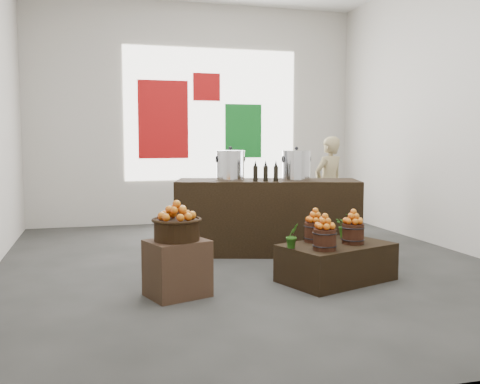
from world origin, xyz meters
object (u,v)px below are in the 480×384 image
object	(u,v)px
display_table	(336,262)
shopper	(329,185)
stock_pot_center	(296,166)
crate	(177,268)
stock_pot_left	(230,166)
counter	(267,217)
wicker_basket	(177,230)

from	to	relation	value
display_table	shopper	distance (m)	3.06
display_table	stock_pot_center	world-z (taller)	stock_pot_center
crate	stock_pot_center	distance (m)	2.61
stock_pot_left	stock_pot_center	xyz separation A→B (m)	(0.85, -0.24, 0.00)
crate	counter	world-z (taller)	counter
crate	display_table	world-z (taller)	crate
stock_pot_left	shopper	bearing A→B (deg)	28.66
crate	stock_pot_center	size ratio (longest dim) A/B	1.48
crate	wicker_basket	bearing A→B (deg)	0.00
crate	stock_pot_left	xyz separation A→B (m)	(1.00, 1.84, 0.91)
crate	display_table	distance (m)	1.77
counter	stock_pot_center	xyz separation A→B (m)	(0.37, -0.11, 0.69)
stock_pot_left	crate	bearing A→B (deg)	-118.64
crate	shopper	size ratio (longest dim) A/B	0.35
shopper	wicker_basket	bearing A→B (deg)	22.94
stock_pot_left	stock_pot_center	size ratio (longest dim) A/B	1.00
wicker_basket	counter	distance (m)	2.26
wicker_basket	counter	size ratio (longest dim) A/B	0.18
crate	stock_pot_left	size ratio (longest dim) A/B	1.48
shopper	counter	bearing A→B (deg)	17.75
wicker_basket	stock_pot_center	xyz separation A→B (m)	(1.86, 1.60, 0.53)
stock_pot_left	shopper	xyz separation A→B (m)	(1.92, 1.05, -0.39)
crate	stock_pot_left	bearing A→B (deg)	61.36
stock_pot_left	stock_pot_center	bearing A→B (deg)	-15.93
display_table	stock_pot_left	xyz separation A→B (m)	(-0.76, 1.72, 0.98)
display_table	wicker_basket	bearing A→B (deg)	164.36
crate	counter	distance (m)	2.27
counter	stock_pot_center	world-z (taller)	stock_pot_center
wicker_basket	display_table	distance (m)	1.82
display_table	stock_pot_center	distance (m)	1.78
wicker_basket	display_table	xyz separation A→B (m)	(1.76, 0.12, -0.45)
crate	wicker_basket	size ratio (longest dim) A/B	1.25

